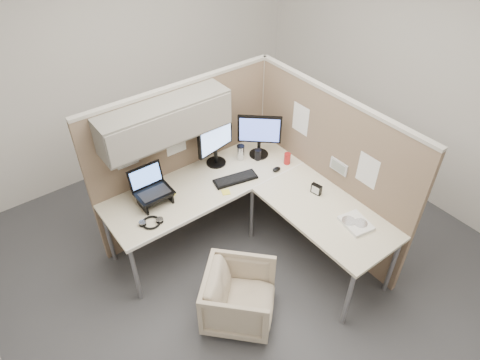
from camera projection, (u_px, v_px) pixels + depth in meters
ground at (247, 261)px, 4.31m from camera, size 4.50×4.50×0.00m
partition_back at (176, 141)px, 4.02m from camera, size 2.00×0.36×1.63m
partition_right at (325, 168)px, 4.17m from camera, size 0.07×2.03×1.63m
desk at (250, 199)px, 4.01m from camera, size 2.00×1.98×0.73m
office_chair at (239, 295)px, 3.65m from camera, size 0.79×0.79×0.59m
monitor_left at (215, 141)px, 4.19m from camera, size 0.44×0.20×0.47m
monitor_right at (259, 133)px, 4.30m from camera, size 0.35×0.32×0.47m
laptop_station at (152, 191)px, 3.84m from camera, size 0.32×0.28×0.34m
keyboard at (236, 179)px, 4.15m from camera, size 0.45×0.23×0.02m
mouse at (277, 169)px, 4.26m from camera, size 0.10×0.06×0.03m
travel_mug at (241, 152)px, 4.37m from camera, size 0.08×0.08×0.17m
soda_can_green at (287, 159)px, 4.33m from camera, size 0.07×0.07×0.12m
soda_can_silver at (258, 155)px, 4.38m from camera, size 0.07×0.07×0.12m
sticky_note_b at (226, 192)px, 4.01m from camera, size 0.10×0.10×0.01m
sticky_note_c at (171, 194)px, 3.99m from camera, size 0.09×0.09×0.01m
headphones at (151, 222)px, 3.69m from camera, size 0.22×0.22×0.03m
paper_stack at (356, 223)px, 3.68m from camera, size 0.25×0.30×0.03m
desk_clock at (316, 189)px, 3.98m from camera, size 0.06×0.11×0.10m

